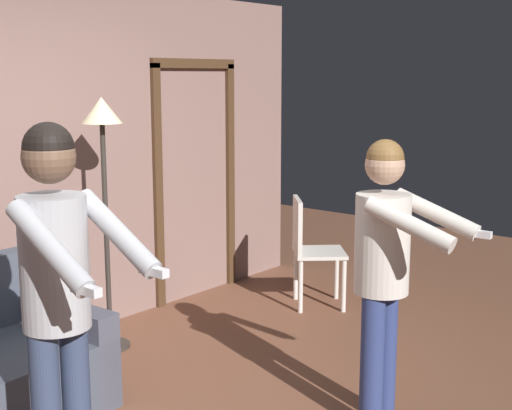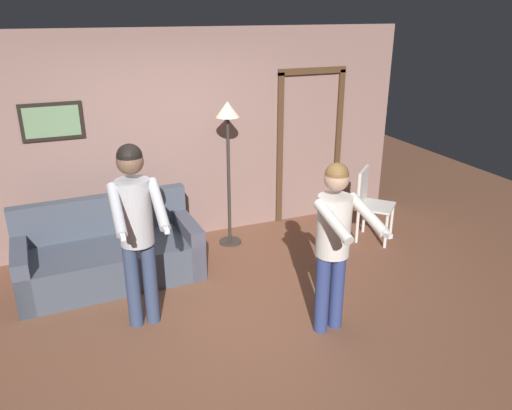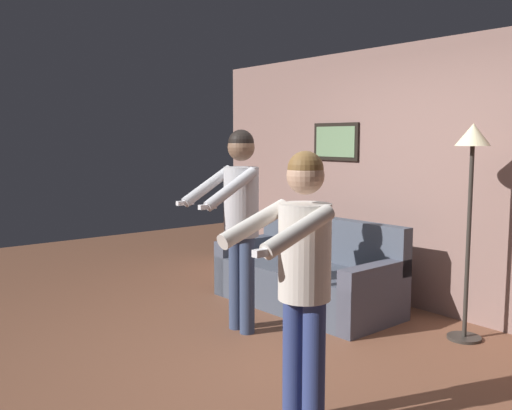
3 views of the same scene
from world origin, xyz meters
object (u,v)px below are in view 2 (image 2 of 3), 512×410
(torchiere_lamp, at_px, (228,133))
(dining_chair_distant, at_px, (370,200))
(couch, at_px, (110,256))
(person_standing_right, at_px, (334,235))
(person_standing_left, at_px, (136,221))

(torchiere_lamp, distance_m, dining_chair_distant, 2.00)
(dining_chair_distant, bearing_deg, couch, 176.46)
(torchiere_lamp, xyz_separation_m, dining_chair_distant, (1.69, -0.56, -0.90))
(couch, height_order, person_standing_right, person_standing_right)
(person_standing_right, bearing_deg, person_standing_left, 154.84)
(person_standing_left, relative_size, person_standing_right, 1.09)
(couch, bearing_deg, dining_chair_distant, -3.54)
(couch, relative_size, person_standing_left, 1.10)
(torchiere_lamp, relative_size, person_standing_left, 1.03)
(couch, height_order, dining_chair_distant, dining_chair_distant)
(person_standing_left, relative_size, dining_chair_distant, 1.88)
(couch, xyz_separation_m, dining_chair_distant, (3.21, -0.20, 0.25))
(person_standing_left, bearing_deg, person_standing_right, -25.16)
(torchiere_lamp, bearing_deg, couch, -166.67)
(person_standing_right, bearing_deg, torchiere_lamp, 96.29)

